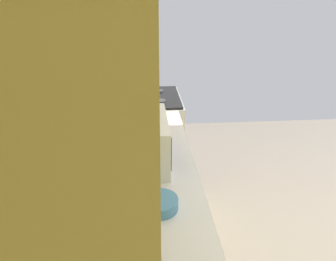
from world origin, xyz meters
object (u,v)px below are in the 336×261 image
Objects in this scene: oven_range at (147,140)px; microwave at (140,140)px; kettle at (151,116)px; bowl at (158,203)px.

oven_range is 2.08× the size of microwave.
kettle is (-0.69, -0.03, 0.52)m from oven_range.
bowl is at bearing -170.33° from microwave.
kettle is at bearing -177.83° from oven_range.
microwave is (-1.23, 0.06, 0.57)m from oven_range.
oven_range is 5.68× the size of bowl.
oven_range is 1.77m from bowl.
kettle is at bearing 0.00° from bowl.
oven_range is at bearing 2.17° from kettle.
oven_range is at bearing -2.56° from microwave.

